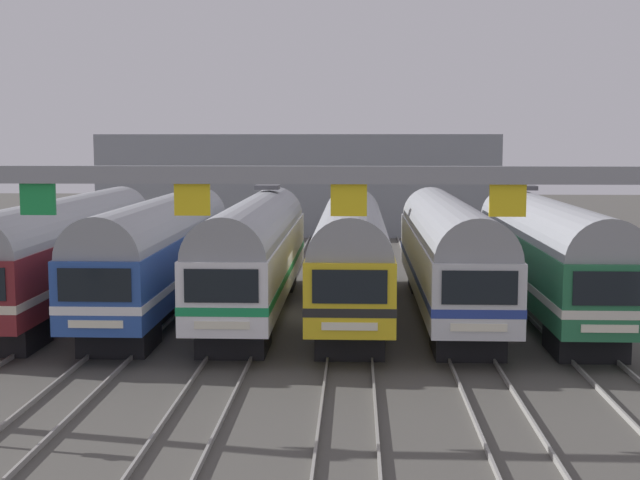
# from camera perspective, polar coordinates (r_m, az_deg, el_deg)

# --- Properties ---
(ground_plane) EXTENTS (160.00, 160.00, 0.00)m
(ground_plane) POSITION_cam_1_polar(r_m,az_deg,el_deg) (35.89, -1.09, -4.89)
(ground_plane) COLOR #4C4944
(track_bed) EXTENTS (21.04, 70.00, 0.15)m
(track_bed) POSITION_cam_1_polar(r_m,az_deg,el_deg) (52.63, 0.02, -1.14)
(track_bed) COLOR gray
(track_bed) RESTS_ON ground
(commuter_train_maroon) EXTENTS (2.88, 18.06, 4.77)m
(commuter_train_maroon) POSITION_cam_1_polar(r_m,az_deg,el_deg) (37.33, -16.24, -0.53)
(commuter_train_maroon) COLOR maroon
(commuter_train_maroon) RESTS_ON ground
(commuter_train_blue) EXTENTS (2.88, 18.06, 4.77)m
(commuter_train_blue) POSITION_cam_1_polar(r_m,az_deg,el_deg) (36.28, -10.38, -0.57)
(commuter_train_blue) COLOR #284C9E
(commuter_train_blue) RESTS_ON ground
(commuter_train_white) EXTENTS (2.88, 18.06, 5.05)m
(commuter_train_white) POSITION_cam_1_polar(r_m,az_deg,el_deg) (35.62, -4.24, -0.61)
(commuter_train_white) COLOR white
(commuter_train_white) RESTS_ON ground
(commuter_train_yellow) EXTENTS (2.88, 18.06, 5.05)m
(commuter_train_yellow) POSITION_cam_1_polar(r_m,az_deg,el_deg) (35.39, 2.06, -0.64)
(commuter_train_yellow) COLOR gold
(commuter_train_yellow) RESTS_ON ground
(commuter_train_silver) EXTENTS (2.88, 18.06, 4.77)m
(commuter_train_silver) POSITION_cam_1_polar(r_m,az_deg,el_deg) (35.58, 8.36, -0.67)
(commuter_train_silver) COLOR silver
(commuter_train_silver) RESTS_ON ground
(commuter_train_green) EXTENTS (2.88, 18.06, 5.05)m
(commuter_train_green) POSITION_cam_1_polar(r_m,az_deg,el_deg) (36.20, 14.53, -0.68)
(commuter_train_green) COLOR #236B42
(commuter_train_green) RESTS_ON ground
(catenary_gantry) EXTENTS (24.78, 0.44, 6.97)m
(catenary_gantry) POSITION_cam_1_polar(r_m,az_deg,el_deg) (21.79, -3.26, 1.84)
(catenary_gantry) COLOR gray
(catenary_gantry) RESTS_ON ground
(maintenance_building) EXTENTS (29.61, 10.00, 7.52)m
(maintenance_building) POSITION_cam_1_polar(r_m,az_deg,el_deg) (68.47, -1.27, 3.74)
(maintenance_building) COLOR gray
(maintenance_building) RESTS_ON ground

